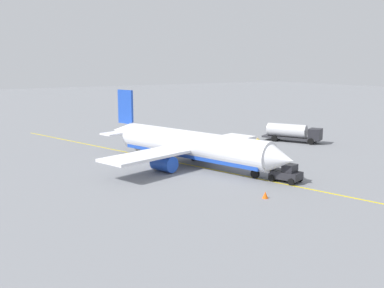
{
  "coord_description": "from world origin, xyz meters",
  "views": [
    {
      "loc": [
        51.55,
        -32.52,
        14.05
      ],
      "look_at": [
        0.0,
        0.0,
        3.0
      ],
      "focal_mm": 42.54,
      "sensor_mm": 36.0,
      "label": 1
    }
  ],
  "objects_px": {
    "airplane": "(189,146)",
    "refueling_worker": "(258,143)",
    "fuel_tanker": "(292,132)",
    "safety_cone_nose": "(265,195)",
    "pushback_tug": "(287,174)"
  },
  "relations": [
    {
      "from": "fuel_tanker",
      "to": "safety_cone_nose",
      "type": "bearing_deg",
      "value": -48.92
    },
    {
      "from": "airplane",
      "to": "refueling_worker",
      "type": "height_order",
      "value": "airplane"
    },
    {
      "from": "refueling_worker",
      "to": "safety_cone_nose",
      "type": "relative_size",
      "value": 2.41
    },
    {
      "from": "pushback_tug",
      "to": "fuel_tanker",
      "type": "bearing_deg",
      "value": 134.14
    },
    {
      "from": "airplane",
      "to": "refueling_worker",
      "type": "xyz_separation_m",
      "value": [
        -4.9,
        16.38,
        -1.9
      ]
    },
    {
      "from": "fuel_tanker",
      "to": "pushback_tug",
      "type": "xyz_separation_m",
      "value": [
        19.69,
        -20.29,
        -0.72
      ]
    },
    {
      "from": "airplane",
      "to": "refueling_worker",
      "type": "relative_size",
      "value": 18.83
    },
    {
      "from": "fuel_tanker",
      "to": "safety_cone_nose",
      "type": "relative_size",
      "value": 14.51
    },
    {
      "from": "pushback_tug",
      "to": "refueling_worker",
      "type": "bearing_deg",
      "value": 148.59
    },
    {
      "from": "airplane",
      "to": "safety_cone_nose",
      "type": "xyz_separation_m",
      "value": [
        17.45,
        -1.54,
        -2.36
      ]
    },
    {
      "from": "airplane",
      "to": "safety_cone_nose",
      "type": "height_order",
      "value": "airplane"
    },
    {
      "from": "airplane",
      "to": "refueling_worker",
      "type": "bearing_deg",
      "value": 106.65
    },
    {
      "from": "airplane",
      "to": "fuel_tanker",
      "type": "xyz_separation_m",
      "value": [
        -5.92,
        25.27,
        -0.99
      ]
    },
    {
      "from": "safety_cone_nose",
      "to": "airplane",
      "type": "bearing_deg",
      "value": 174.95
    },
    {
      "from": "pushback_tug",
      "to": "safety_cone_nose",
      "type": "bearing_deg",
      "value": -60.56
    }
  ]
}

